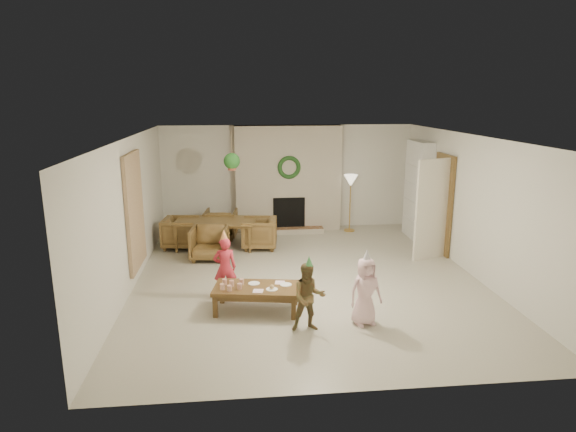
{
  "coord_description": "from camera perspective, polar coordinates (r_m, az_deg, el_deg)",
  "views": [
    {
      "loc": [
        -1.18,
        -8.17,
        3.18
      ],
      "look_at": [
        -0.3,
        0.4,
        1.05
      ],
      "focal_mm": 30.54,
      "sensor_mm": 36.0,
      "label": 1
    }
  ],
  "objects": [
    {
      "name": "cup_f",
      "position": [
        7.52,
        -5.43,
        -7.6
      ],
      "size": [
        0.08,
        0.08,
        0.09
      ],
      "primitive_type": "cylinder",
      "rotation": [
        0.0,
        0.0,
        -0.16
      ],
      "color": "silver",
      "rests_on": "coffee_table_top"
    },
    {
      "name": "cup_d",
      "position": [
        7.47,
        -6.57,
        -7.78
      ],
      "size": [
        0.08,
        0.08,
        0.09
      ],
      "primitive_type": "cylinder",
      "rotation": [
        0.0,
        0.0,
        -0.16
      ],
      "color": "silver",
      "rests_on": "coffee_table_top"
    },
    {
      "name": "floor_lamp_base",
      "position": [
        11.91,
        7.14,
        -1.65
      ],
      "size": [
        0.25,
        0.25,
        0.03
      ],
      "primitive_type": "cylinder",
      "color": "gold",
      "rests_on": "floor"
    },
    {
      "name": "fireplace_hearth",
      "position": [
        11.61,
        0.19,
        -1.71
      ],
      "size": [
        1.6,
        0.3,
        0.12
      ],
      "primitive_type": "cube",
      "color": "brown",
      "rests_on": "floor"
    },
    {
      "name": "hanging_plant_foliage",
      "position": [
        9.75,
        -6.56,
        6.37
      ],
      "size": [
        0.32,
        0.32,
        0.32
      ],
      "primitive_type": "sphere",
      "color": "#1C551C",
      "rests_on": "hanging_plant_pot"
    },
    {
      "name": "curtain_panel",
      "position": [
        8.77,
        -17.42,
        0.53
      ],
      "size": [
        0.06,
        1.2,
        2.0
      ],
      "primitive_type": "cube",
      "color": "tan",
      "rests_on": "wall_left"
    },
    {
      "name": "coffee_table_apron",
      "position": [
        7.47,
        -3.7,
        -8.89
      ],
      "size": [
        1.24,
        0.72,
        0.08
      ],
      "primitive_type": "cube",
      "rotation": [
        0.0,
        0.0,
        -0.16
      ],
      "color": "brown",
      "rests_on": "floor"
    },
    {
      "name": "wall_back",
      "position": [
        11.89,
        -0.08,
        4.54
      ],
      "size": [
        7.0,
        0.0,
        7.0
      ],
      "primitive_type": "plane",
      "rotation": [
        1.57,
        0.0,
        0.0
      ],
      "color": "silver",
      "rests_on": "floor"
    },
    {
      "name": "coffee_leg_bl",
      "position": [
        7.84,
        -7.68,
        -8.86
      ],
      "size": [
        0.08,
        0.08,
        0.33
      ],
      "primitive_type": "cube",
      "rotation": [
        0.0,
        0.0,
        -0.16
      ],
      "color": "brown",
      "rests_on": "floor"
    },
    {
      "name": "bookshelf_shelf_c",
      "position": [
        11.37,
        14.86,
        3.65
      ],
      "size": [
        0.3,
        0.92,
        0.03
      ],
      "primitive_type": "cube",
      "color": "white",
      "rests_on": "bookshelf_carcass"
    },
    {
      "name": "bookshelf_shelf_b",
      "position": [
        11.45,
        14.73,
        1.68
      ],
      "size": [
        0.3,
        0.92,
        0.03
      ],
      "primitive_type": "cube",
      "color": "white",
      "rests_on": "bookshelf_carcass"
    },
    {
      "name": "coffee_leg_fr",
      "position": [
        7.23,
        0.67,
        -10.74
      ],
      "size": [
        0.08,
        0.08,
        0.33
      ],
      "primitive_type": "cube",
      "rotation": [
        0.0,
        0.0,
        -0.16
      ],
      "color": "brown",
      "rests_on": "floor"
    },
    {
      "name": "dining_chair_far",
      "position": [
        11.26,
        -7.82,
        -0.92
      ],
      "size": [
        0.79,
        0.8,
        0.66
      ],
      "primitive_type": "imported",
      "rotation": [
        0.0,
        0.0,
        3.02
      ],
      "color": "brown",
      "rests_on": "floor"
    },
    {
      "name": "bookshelf_carcass",
      "position": [
        11.41,
        14.9,
        2.91
      ],
      "size": [
        0.3,
        1.0,
        2.2
      ],
      "primitive_type": "cube",
      "color": "white",
      "rests_on": "floor"
    },
    {
      "name": "child_pink",
      "position": [
        7.06,
        9.0,
        -8.65
      ],
      "size": [
        0.54,
        0.41,
        0.99
      ],
      "primitive_type": "imported",
      "rotation": [
        0.0,
        0.0,
        0.21
      ],
      "color": "#F8C6CF",
      "rests_on": "floor"
    },
    {
      "name": "dining_table",
      "position": [
        10.56,
        -8.42,
        -2.11
      ],
      "size": [
        1.8,
        1.14,
        0.6
      ],
      "primitive_type": "imported",
      "rotation": [
        0.0,
        0.0,
        -0.12
      ],
      "color": "brown",
      "rests_on": "floor"
    },
    {
      "name": "books_row_lower",
      "position": [
        11.36,
        14.82,
        0.23
      ],
      "size": [
        0.2,
        0.4,
        0.24
      ],
      "primitive_type": "cube",
      "color": "maroon",
      "rests_on": "bookshelf_shelf_a"
    },
    {
      "name": "child_red",
      "position": [
        7.91,
        -7.35,
        -6.0
      ],
      "size": [
        0.39,
        0.28,
        1.01
      ],
      "primitive_type": "imported",
      "rotation": [
        0.0,
        0.0,
        3.24
      ],
      "color": "#C22938",
      "rests_on": "floor"
    },
    {
      "name": "floor",
      "position": [
        8.85,
        2.22,
        -7.19
      ],
      "size": [
        7.0,
        7.0,
        0.0
      ],
      "primitive_type": "plane",
      "color": "#B7B29E",
      "rests_on": "ground"
    },
    {
      "name": "plate_a",
      "position": [
        7.54,
        -3.97,
        -7.82
      ],
      "size": [
        0.2,
        0.2,
        0.01
      ],
      "primitive_type": "cylinder",
      "rotation": [
        0.0,
        0.0,
        -0.16
      ],
      "color": "white",
      "rests_on": "coffee_table_top"
    },
    {
      "name": "cup_a",
      "position": [
        7.35,
        -7.68,
        -8.16
      ],
      "size": [
        0.08,
        0.08,
        0.09
      ],
      "primitive_type": "cylinder",
      "rotation": [
        0.0,
        0.0,
        -0.16
      ],
      "color": "silver",
      "rests_on": "coffee_table_top"
    },
    {
      "name": "hanging_plant_pot",
      "position": [
        9.77,
        -6.54,
        5.67
      ],
      "size": [
        0.16,
        0.16,
        0.12
      ],
      "primitive_type": "cylinder",
      "color": "#9F4933",
      "rests_on": "hanging_plant_cord"
    },
    {
      "name": "cup_c",
      "position": [
        7.29,
        -6.84,
        -8.35
      ],
      "size": [
        0.08,
        0.08,
        0.09
      ],
      "primitive_type": "cylinder",
      "rotation": [
        0.0,
        0.0,
        -0.16
      ],
      "color": "silver",
      "rests_on": "coffee_table_top"
    },
    {
      "name": "dining_chair_near",
      "position": [
        9.84,
        -9.13,
        -3.13
      ],
      "size": [
        0.79,
        0.8,
        0.66
      ],
      "primitive_type": "imported",
      "rotation": [
        0.0,
        0.0,
        -0.12
      ],
      "color": "brown",
      "rests_on": "floor"
    },
    {
      "name": "food_scoop",
      "position": [
        7.3,
        -1.89,
        -8.24
      ],
      "size": [
        0.08,
        0.08,
        0.07
      ],
      "primitive_type": "sphere",
      "rotation": [
        0.0,
        0.0,
        -0.16
      ],
      "color": "tan",
      "rests_on": "plate_b"
    },
    {
      "name": "floor_lamp_shade",
      "position": [
        11.64,
        7.32,
        4.12
      ],
      "size": [
        0.33,
        0.33,
        0.27
      ],
      "primitive_type": "cone",
      "rotation": [
        3.14,
        0.0,
        0.0
      ],
      "color": "beige",
      "rests_on": "floor_lamp_post"
    },
    {
      "name": "dining_chair_left",
      "position": [
        10.7,
        -12.37,
        -1.9
      ],
      "size": [
        0.8,
        0.79,
        0.66
      ],
      "primitive_type": "imported",
      "rotation": [
        0.0,
        0.0,
        1.45
      ],
      "color": "brown",
      "rests_on": "floor"
    },
    {
      "name": "cup_e",
      "position": [
        7.34,
        -5.67,
        -8.16
      ],
      "size": [
        0.08,
        0.08,
        0.09
      ],
      "primitive_type": "cylinder",
      "rotation": [
        0.0,
        0.0,
        -0.16
      ],
      "color": "silver",
      "rests_on": "coffee_table_top"
    },
    {
      "name": "coffee_table_top",
      "position": [
        7.44,
        -3.71,
        -8.41
      ],
      "size": [
        1.36,
        0.83,
        0.06
      ],
      "primitive_type": "cube",
      "rotation": [
        0.0,
        0.0,
        -0.16
      ],
      "color": "brown",
      "rests_on": "floor"
    },
    {
      "name": "fireplace_firebox",
      "position": [
        11.68,
        0.1,
        0.36
      ],
      "size": [
        0.75,
        0.12,
        0.75
      ],
      "primitive_type": "cube",
      "color": "black",
      "rests_on": "floor"
    },
    {
      "name": "ceiling",
      "position": [
        8.28,
        2.38,
        9.17
      ],
      "size": [
        7.0,
        7.0,
        0.0
      ],
      "primitive_type": "plane",
      "rotation": [
        3.14,
        0.0,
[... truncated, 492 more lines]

